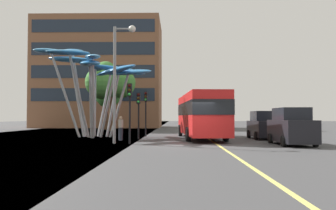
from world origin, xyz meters
The scene contains 13 objects.
ground centered at (-0.73, 0.00, -0.05)m, with size 120.00×240.00×0.10m.
red_bus centered at (0.80, 6.38, 1.92)m, with size 3.28×11.66×3.51m.
leaf_sculpture centered at (-7.70, 8.05, 5.60)m, with size 9.84×10.75×7.67m.
traffic_light_kerb_near centered at (-3.85, 0.93, 2.63)m, with size 0.28×0.42×3.63m.
traffic_light_kerb_far centered at (-3.79, 5.58, 2.46)m, with size 0.28×0.42×3.38m.
traffic_light_island_mid centered at (-3.56, 9.09, 2.69)m, with size 0.28×0.42×3.72m.
car_parked_near centered at (5.62, 0.32, 1.01)m, with size 1.91×4.39×2.15m.
car_parked_mid centered at (5.51, 6.00, 0.96)m, with size 2.09×4.14×2.05m.
street_lamp centered at (-4.53, 1.33, 4.64)m, with size 1.38×0.44×7.28m.
tree_pavement_near centered at (-8.78, 20.90, 5.78)m, with size 5.69×5.04×8.28m.
tree_pavement_far centered at (-9.42, 23.92, 5.41)m, with size 5.09×3.98×7.94m.
pedestrian centered at (-4.88, 4.17, 0.84)m, with size 0.34×0.34×1.67m.
backdrop_building centered at (-12.98, 36.10, 8.32)m, with size 19.00×11.04×16.63m.
Camera 1 is at (-1.08, -20.67, 1.62)m, focal length 38.53 mm.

